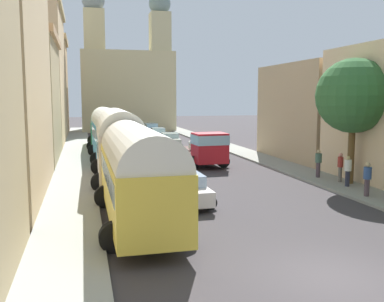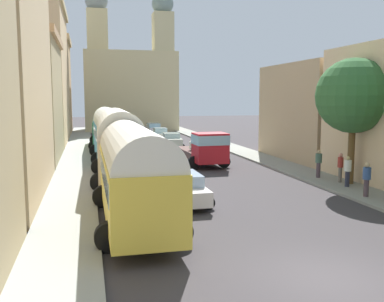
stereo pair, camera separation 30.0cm
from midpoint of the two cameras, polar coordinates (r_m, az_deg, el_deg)
name	(u,v)px [view 2 (the right image)]	position (r m, az deg, el deg)	size (l,w,h in m)	color
ground_plane	(163,154)	(38.04, -3.59, -0.45)	(154.00, 154.00, 0.00)	#3B3639
sidewalk_left	(77,156)	(37.49, -14.58, -0.67)	(2.50, 70.00, 0.14)	#999D96
sidewalk_right	(242,151)	(39.90, 6.72, -0.03)	(2.50, 70.00, 0.14)	gray
building_left_2	(25,98)	(36.19, -20.85, 6.48)	(5.52, 11.46, 9.72)	tan
building_left_3	(41,75)	(49.43, -18.95, 9.36)	(5.41, 13.85, 14.49)	tan
building_left_4	(51,86)	(61.37, -17.84, 8.08)	(5.37, 9.32, 12.78)	tan
building_right_2	(310,113)	(35.55, 15.42, 4.88)	(4.38, 10.22, 7.53)	tan
distant_church	(131,84)	(65.71, -7.92, 8.62)	(13.36, 7.16, 19.92)	beige
parked_bus_0	(134,170)	(17.00, -7.05, -2.52)	(3.25, 9.51, 3.87)	gold
parked_bus_1	(118,142)	(25.86, -9.30, 1.20)	(3.40, 8.61, 4.25)	beige
parked_bus_2	(110,132)	(34.81, -10.40, 2.51)	(3.34, 8.62, 4.09)	teal
parked_bus_3	(106,126)	(43.79, -11.04, 3.25)	(3.46, 9.18, 3.94)	#369C61
cargo_truck_0	(204,149)	(31.38, 1.90, 0.32)	(3.25, 6.78, 2.51)	red
car_0	(171,141)	(42.07, -2.51, 1.35)	(2.48, 4.16, 1.54)	silver
car_1	(160,135)	(48.58, -4.01, 2.11)	(2.21, 3.71, 1.59)	silver
car_2	(153,129)	(56.92, -4.92, 2.85)	(2.35, 4.36, 1.63)	silver
car_3	(184,188)	(20.37, -0.66, -4.89)	(2.23, 4.31, 1.44)	silver
car_4	(159,164)	(27.59, -4.06, -1.75)	(2.33, 4.24, 1.44)	#3598BD
car_5	(141,144)	(39.19, -6.52, 0.91)	(2.29, 3.93, 1.58)	gray
pedestrian_0	(348,171)	(24.98, 20.02, -2.42)	(0.40, 0.40, 1.80)	#292B3C
pedestrian_1	(319,163)	(27.27, 16.54, -1.52)	(0.54, 0.54, 1.81)	#4E3C46
pedestrian_2	(367,179)	(22.84, 22.24, -3.36)	(0.46, 0.46, 1.81)	#504046
pedestrian_3	(340,166)	(26.14, 19.16, -1.91)	(0.41, 0.41, 1.81)	#69625A
roadside_tree_1	(354,96)	(25.63, 20.72, 6.75)	(4.12, 4.12, 7.10)	brown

